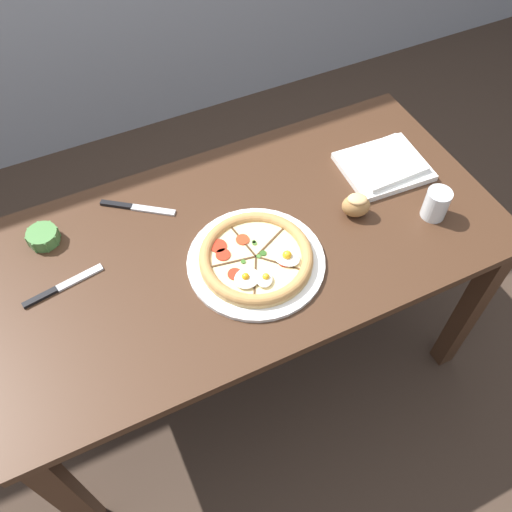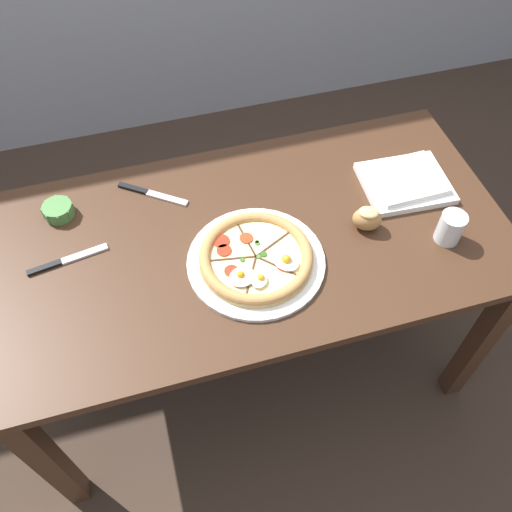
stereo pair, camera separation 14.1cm
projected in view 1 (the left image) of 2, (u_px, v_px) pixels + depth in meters
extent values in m
plane|color=#3D2D23|center=(247.00, 357.00, 2.07)|extent=(12.00, 12.00, 0.00)
cube|color=#422819|center=(244.00, 242.00, 1.49)|extent=(1.44, 0.73, 0.03)
cube|color=#422819|center=(69.00, 495.00, 1.44)|extent=(0.06, 0.06, 0.70)
cube|color=#422819|center=(470.00, 309.00, 1.79)|extent=(0.06, 0.06, 0.70)
cube|color=#422819|center=(22.00, 311.00, 1.78)|extent=(0.06, 0.06, 0.70)
cube|color=#422819|center=(366.00, 184.00, 2.13)|extent=(0.06, 0.06, 0.70)
cylinder|color=white|center=(256.00, 261.00, 1.43)|extent=(0.37, 0.37, 0.01)
cylinder|color=tan|center=(256.00, 259.00, 1.42)|extent=(0.30, 0.30, 0.01)
cylinder|color=beige|center=(256.00, 257.00, 1.41)|extent=(0.25, 0.25, 0.00)
torus|color=tan|center=(256.00, 257.00, 1.41)|extent=(0.30, 0.30, 0.03)
cube|color=#472D19|center=(243.00, 241.00, 1.44)|extent=(0.02, 0.12, 0.00)
cube|color=#472D19|center=(233.00, 262.00, 1.40)|extent=(0.12, 0.03, 0.00)
cube|color=#472D19|center=(255.00, 276.00, 1.37)|extent=(0.06, 0.11, 0.00)
cube|color=#472D19|center=(279.00, 263.00, 1.40)|extent=(0.09, 0.09, 0.00)
cube|color=#472D19|center=(270.00, 242.00, 1.44)|extent=(0.11, 0.06, 0.00)
cylinder|color=red|center=(243.00, 240.00, 1.44)|extent=(0.04, 0.04, 0.00)
cylinder|color=red|center=(285.00, 262.00, 1.40)|extent=(0.03, 0.03, 0.00)
cylinder|color=red|center=(223.00, 255.00, 1.41)|extent=(0.04, 0.04, 0.00)
cylinder|color=red|center=(284.00, 257.00, 1.41)|extent=(0.04, 0.04, 0.00)
cylinder|color=red|center=(235.00, 274.00, 1.38)|extent=(0.04, 0.04, 0.00)
cylinder|color=red|center=(218.00, 246.00, 1.43)|extent=(0.05, 0.05, 0.00)
ellipsoid|color=white|center=(287.00, 258.00, 1.40)|extent=(0.09, 0.09, 0.01)
sphere|color=#F4AD1E|center=(287.00, 255.00, 1.40)|extent=(0.02, 0.02, 0.02)
ellipsoid|color=white|center=(265.00, 280.00, 1.36)|extent=(0.06, 0.06, 0.01)
sphere|color=#F4AD1E|center=(266.00, 277.00, 1.36)|extent=(0.02, 0.02, 0.02)
ellipsoid|color=white|center=(247.00, 278.00, 1.36)|extent=(0.09, 0.08, 0.01)
sphere|color=orange|center=(246.00, 277.00, 1.36)|extent=(0.02, 0.02, 0.02)
cylinder|color=#477A2D|center=(286.00, 258.00, 1.41)|extent=(0.02, 0.02, 0.00)
cylinder|color=#386B23|center=(243.00, 262.00, 1.40)|extent=(0.01, 0.01, 0.00)
cylinder|color=#2D5B1E|center=(254.00, 242.00, 1.44)|extent=(0.01, 0.01, 0.00)
cylinder|color=#2D5B1E|center=(263.00, 253.00, 1.42)|extent=(0.02, 0.02, 0.00)
cylinder|color=#477A2D|center=(255.00, 243.00, 1.44)|extent=(0.01, 0.01, 0.00)
cylinder|color=#477A2D|center=(257.00, 257.00, 1.41)|extent=(0.01, 0.01, 0.00)
cylinder|color=#4C8442|center=(43.00, 237.00, 1.46)|extent=(0.08, 0.08, 0.04)
cylinder|color=gold|center=(43.00, 236.00, 1.46)|extent=(0.07, 0.07, 0.02)
cylinder|color=#4C8442|center=(58.00, 232.00, 1.47)|extent=(0.01, 0.01, 0.04)
cylinder|color=#4C8442|center=(51.00, 226.00, 1.48)|extent=(0.01, 0.01, 0.04)
cylinder|color=#4C8442|center=(40.00, 226.00, 1.48)|extent=(0.01, 0.01, 0.04)
cylinder|color=#4C8442|center=(30.00, 233.00, 1.47)|extent=(0.01, 0.01, 0.04)
cylinder|color=#4C8442|center=(28.00, 242.00, 1.45)|extent=(0.01, 0.01, 0.04)
cylinder|color=#4C8442|center=(35.00, 248.00, 1.44)|extent=(0.01, 0.01, 0.04)
cylinder|color=#4C8442|center=(47.00, 248.00, 1.44)|extent=(0.01, 0.01, 0.04)
cylinder|color=#4C8442|center=(56.00, 241.00, 1.45)|extent=(0.01, 0.01, 0.04)
cube|color=white|center=(384.00, 167.00, 1.64)|extent=(0.26, 0.22, 0.02)
cube|color=white|center=(385.00, 162.00, 1.62)|extent=(0.21, 0.18, 0.02)
ellipsoid|color=#B27F47|center=(356.00, 206.00, 1.51)|extent=(0.10, 0.09, 0.07)
ellipsoid|color=#EAB775|center=(357.00, 199.00, 1.49)|extent=(0.07, 0.06, 0.02)
cube|color=silver|center=(153.00, 210.00, 1.54)|extent=(0.12, 0.09, 0.01)
cube|color=black|center=(116.00, 205.00, 1.55)|extent=(0.08, 0.07, 0.01)
cube|color=silver|center=(80.00, 278.00, 1.40)|extent=(0.13, 0.04, 0.01)
cube|color=black|center=(40.00, 298.00, 1.36)|extent=(0.09, 0.03, 0.01)
cylinder|color=white|center=(436.00, 204.00, 1.50)|extent=(0.07, 0.07, 0.09)
cylinder|color=silver|center=(434.00, 208.00, 1.51)|extent=(0.06, 0.06, 0.05)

